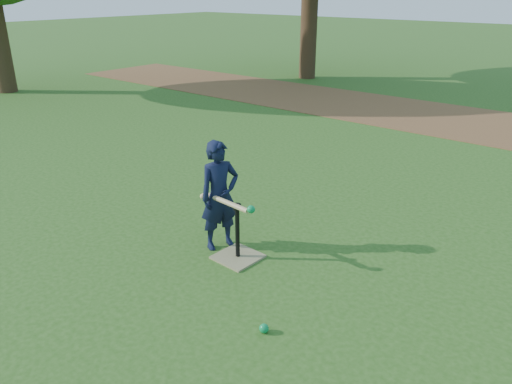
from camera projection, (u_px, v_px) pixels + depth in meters
The scene contains 6 objects.
ground at pixel (244, 276), 4.90m from camera, with size 80.00×80.00×0.00m, color #285116.
dirt_strip at pixel (481, 124), 10.25m from camera, with size 24.00×3.00×0.01m, color brown.
child at pixel (220, 196), 5.24m from camera, with size 0.43×0.29×1.19m, color black.
wiffle_ball_ground at pixel (264, 328), 4.08m from camera, with size 0.08×0.08×0.08m, color #0C8C46.
batting_tee at pixel (238, 248), 5.18m from camera, with size 0.45×0.45×0.61m.
swing_action at pixel (229, 203), 5.01m from camera, with size 0.71×0.12×0.10m.
Camera 1 is at (2.77, -3.18, 2.63)m, focal length 35.00 mm.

